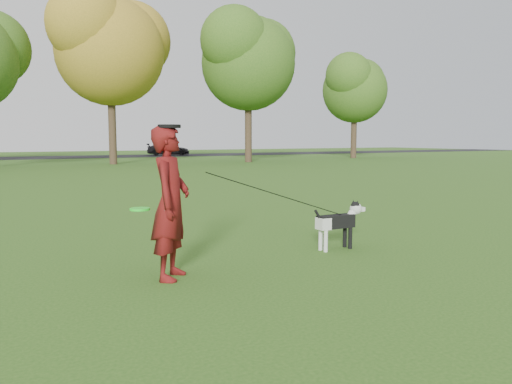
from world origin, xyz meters
TOP-DOWN VIEW (x-y plane):
  - ground at (0.00, 0.00)m, footprint 120.00×120.00m
  - road at (0.00, 40.00)m, footprint 120.00×7.00m
  - man at (-1.27, -0.30)m, footprint 0.75×0.81m
  - dog at (1.52, 0.00)m, footprint 0.97×0.19m
  - car_right at (12.18, 40.00)m, footprint 4.32×2.71m
  - man_held_items at (0.40, -0.18)m, footprint 3.43×0.46m
  - tree_row at (-1.43, 26.07)m, footprint 51.74×8.86m

SIDE VIEW (x-z plane):
  - ground at x=0.00m, z-range 0.00..0.00m
  - road at x=0.00m, z-range 0.00..0.02m
  - dog at x=1.52m, z-range 0.08..0.82m
  - car_right at x=12.18m, z-range 0.02..1.19m
  - man_held_items at x=0.40m, z-range 0.21..1.57m
  - man at x=-1.27m, z-range 0.00..1.85m
  - tree_row at x=-1.43m, z-range 1.40..13.41m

